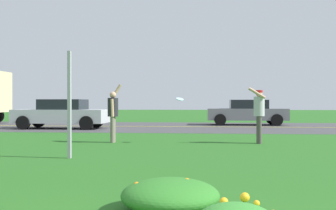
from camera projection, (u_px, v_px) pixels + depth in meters
The scene contains 10 objects.
ground_plane at pixel (192, 147), 11.87m from camera, with size 120.00×120.00×0.00m, color #26601E.
highway_strip at pixel (198, 127), 21.50m from camera, with size 120.00×9.31×0.01m, color #424244.
highway_center_stripe at pixel (198, 127), 21.50m from camera, with size 120.00×0.16×0.00m, color yellow.
daylily_clump_mid_right at pixel (170, 195), 4.80m from camera, with size 1.18×1.20×0.38m.
sign_post_near_path at pixel (69, 105), 9.38m from camera, with size 0.07×0.10×2.49m.
person_thrower_dark_shirt at pixel (113, 112), 13.07m from camera, with size 0.42×0.49×1.90m.
person_catcher_red_cap_gray_shirt at pixel (259, 111), 12.77m from camera, with size 0.54×0.50×1.78m.
frisbee_pale_blue at pixel (180, 99), 12.81m from camera, with size 0.26×0.24×0.15m.
car_gray_center_left at pixel (247, 112), 23.32m from camera, with size 4.50×2.00×1.45m.
car_silver_center_right at pixel (62, 114), 20.05m from camera, with size 4.50×2.00×1.45m.
Camera 1 is at (0.42, -2.19, 1.29)m, focal length 43.27 mm.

